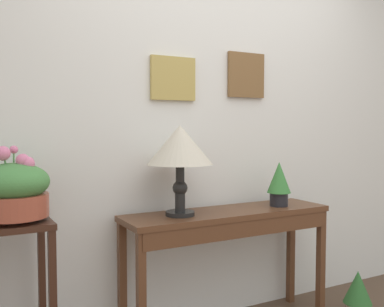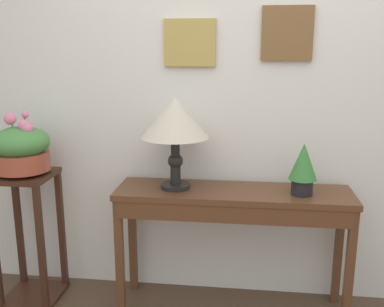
{
  "view_description": "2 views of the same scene",
  "coord_description": "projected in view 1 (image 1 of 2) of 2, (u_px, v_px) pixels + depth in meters",
  "views": [
    {
      "loc": [
        -1.54,
        -1.11,
        1.29
      ],
      "look_at": [
        -0.28,
        1.22,
        1.13
      ],
      "focal_mm": 41.29,
      "sensor_mm": 36.0,
      "label": 1
    },
    {
      "loc": [
        0.03,
        -1.25,
        1.58
      ],
      "look_at": [
        -0.27,
        1.15,
        0.99
      ],
      "focal_mm": 41.48,
      "sensor_mm": 36.0,
      "label": 2
    }
  ],
  "objects": [
    {
      "name": "console_table",
      "position": [
        230.0,
        228.0,
        2.76
      ],
      "size": [
        1.36,
        0.37,
        0.77
      ],
      "color": "#56331E",
      "rests_on": "ground"
    },
    {
      "name": "back_wall_with_art",
      "position": [
        210.0,
        111.0,
        2.99
      ],
      "size": [
        9.0,
        0.13,
        2.8
      ],
      "color": "silver",
      "rests_on": "ground"
    },
    {
      "name": "potted_plant_floor",
      "position": [
        358.0,
        291.0,
        3.03
      ],
      "size": [
        0.19,
        0.19,
        0.31
      ],
      "color": "beige",
      "rests_on": "ground"
    },
    {
      "name": "planter_bowl_wide",
      "position": [
        14.0,
        190.0,
        2.13
      ],
      "size": [
        0.34,
        0.34,
        0.37
      ],
      "color": "#9E4733",
      "rests_on": "pedestal_stand_left"
    },
    {
      "name": "potted_plant_on_console",
      "position": [
        279.0,
        182.0,
        2.92
      ],
      "size": [
        0.16,
        0.16,
        0.29
      ],
      "color": "black",
      "rests_on": "console_table"
    },
    {
      "name": "table_lamp",
      "position": [
        180.0,
        148.0,
        2.59
      ],
      "size": [
        0.39,
        0.39,
        0.54
      ],
      "color": "black",
      "rests_on": "console_table"
    },
    {
      "name": "pedestal_stand_left",
      "position": [
        16.0,
        305.0,
        2.16
      ],
      "size": [
        0.34,
        0.34,
        0.83
      ],
      "color": "#381E14",
      "rests_on": "ground"
    }
  ]
}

